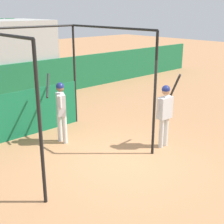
{
  "coord_description": "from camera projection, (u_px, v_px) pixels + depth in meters",
  "views": [
    {
      "loc": [
        -5.06,
        -5.07,
        3.67
      ],
      "look_at": [
        0.46,
        0.96,
        0.97
      ],
      "focal_mm": 50.0,
      "sensor_mm": 36.0,
      "label": 1
    }
  ],
  "objects": [
    {
      "name": "outfield_wall",
      "position": [
        4.0,
        85.0,
        12.5
      ],
      "size": [
        24.0,
        0.12,
        1.58
      ],
      "color": "#196038",
      "rests_on": "ground"
    },
    {
      "name": "player_waiting",
      "position": [
        165.0,
        110.0,
        8.44
      ],
      "size": [
        0.77,
        0.53,
        2.07
      ],
      "rotation": [
        0.0,
        0.0,
        -0.04
      ],
      "color": "silver",
      "rests_on": "ground"
    },
    {
      "name": "ground_plane",
      "position": [
        124.0,
        160.0,
        7.95
      ],
      "size": [
        60.0,
        60.0,
        0.0
      ],
      "primitive_type": "plane",
      "color": "#A8754C"
    },
    {
      "name": "player_batter",
      "position": [
        61.0,
        107.0,
        8.73
      ],
      "size": [
        0.6,
        0.93,
        1.92
      ],
      "rotation": [
        0.0,
        0.0,
        1.12
      ],
      "color": "silver",
      "rests_on": "ground"
    },
    {
      "name": "batting_cage",
      "position": [
        42.0,
        95.0,
        8.8
      ],
      "size": [
        3.33,
        3.48,
        3.22
      ],
      "color": "black",
      "rests_on": "ground"
    }
  ]
}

